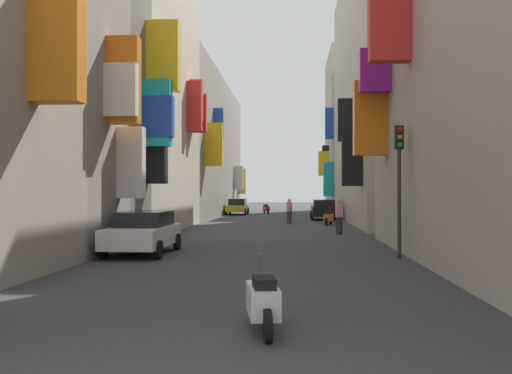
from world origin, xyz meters
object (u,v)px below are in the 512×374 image
object	(u,v)px
parked_car_black	(323,209)
traffic_light_near_corner	(399,168)
parked_car_yellow	(238,206)
scooter_red	(266,209)
pedestrian_near_left	(339,217)
scooter_orange	(329,218)
parked_car_white	(143,231)
scooter_white	(263,301)
pedestrian_crossing	(289,211)

from	to	relation	value
parked_car_black	traffic_light_near_corner	world-z (taller)	traffic_light_near_corner
parked_car_yellow	scooter_red	bearing A→B (deg)	47.62
parked_car_yellow	traffic_light_near_corner	bearing A→B (deg)	-75.12
pedestrian_near_left	parked_car_black	bearing A→B (deg)	90.02
scooter_orange	pedestrian_near_left	bearing A→B (deg)	-89.83
parked_car_white	parked_car_black	world-z (taller)	parked_car_black
parked_car_black	traffic_light_near_corner	distance (m)	23.57
scooter_red	parked_car_black	bearing A→B (deg)	-66.71
scooter_white	pedestrian_crossing	xyz separation A→B (m)	(0.19, 27.62, 0.36)
scooter_orange	traffic_light_near_corner	size ratio (longest dim) A/B	0.46
scooter_red	scooter_white	distance (m)	44.04
parked_car_black	pedestrian_crossing	xyz separation A→B (m)	(-2.53, -4.96, 0.03)
scooter_white	pedestrian_near_left	distance (m)	18.78
parked_car_black	traffic_light_near_corner	xyz separation A→B (m)	(1.11, -23.45, 2.09)
parked_car_yellow	traffic_light_near_corner	size ratio (longest dim) A/B	1.00
scooter_orange	pedestrian_near_left	size ratio (longest dim) A/B	1.11
scooter_red	scooter_white	xyz separation A→B (m)	(2.19, -43.99, 0.00)
parked_car_black	scooter_orange	bearing A→B (deg)	-90.17
parked_car_black	parked_car_yellow	distance (m)	11.40
parked_car_yellow	scooter_orange	world-z (taller)	parked_car_yellow
scooter_orange	scooter_red	bearing A→B (deg)	105.54
scooter_white	traffic_light_near_corner	distance (m)	10.20
pedestrian_crossing	pedestrian_near_left	bearing A→B (deg)	-74.33
scooter_white	scooter_orange	xyz separation A→B (m)	(2.70, 26.40, 0.00)
parked_car_yellow	scooter_red	xyz separation A→B (m)	(2.51, 2.75, -0.29)
pedestrian_crossing	parked_car_black	bearing A→B (deg)	62.95
parked_car_black	traffic_light_near_corner	bearing A→B (deg)	-87.29
parked_car_black	parked_car_yellow	bearing A→B (deg)	130.63
pedestrian_crossing	pedestrian_near_left	size ratio (longest dim) A/B	0.94
parked_car_white	pedestrian_crossing	distance (m)	18.41
scooter_white	traffic_light_near_corner	size ratio (longest dim) A/B	0.43
scooter_red	traffic_light_near_corner	bearing A→B (deg)	-80.20
scooter_red	scooter_white	world-z (taller)	same
pedestrian_near_left	traffic_light_near_corner	bearing A→B (deg)	-83.33
scooter_red	scooter_white	bearing A→B (deg)	-87.15
scooter_orange	traffic_light_near_corner	distance (m)	17.47
parked_car_white	traffic_light_near_corner	xyz separation A→B (m)	(8.50, -0.73, 2.12)
scooter_red	parked_car_yellow	bearing A→B (deg)	-132.38
scooter_orange	pedestrian_crossing	distance (m)	2.82
pedestrian_crossing	pedestrian_near_left	xyz separation A→B (m)	(2.54, -9.05, 0.06)
parked_car_white	traffic_light_near_corner	world-z (taller)	traffic_light_near_corner
parked_car_white	scooter_red	size ratio (longest dim) A/B	2.37
parked_car_black	scooter_red	size ratio (longest dim) A/B	2.32
parked_car_white	scooter_red	distance (m)	34.22
parked_car_black	pedestrian_crossing	world-z (taller)	pedestrian_crossing
scooter_orange	parked_car_yellow	bearing A→B (deg)	116.53
scooter_red	pedestrian_near_left	world-z (taller)	pedestrian_near_left
parked_car_black	scooter_white	distance (m)	32.70
parked_car_yellow	scooter_orange	size ratio (longest dim) A/B	2.17
parked_car_white	traffic_light_near_corner	distance (m)	8.79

